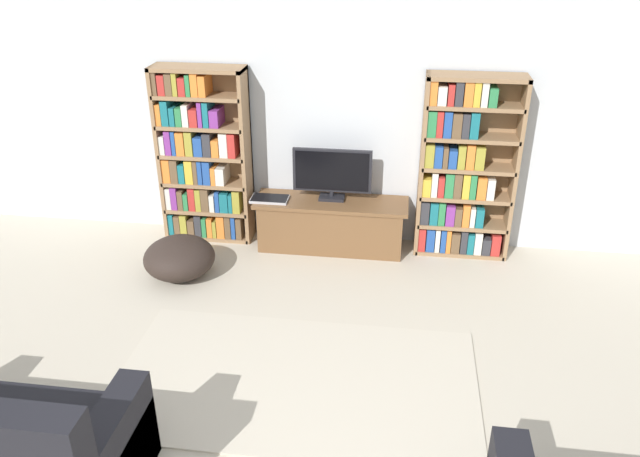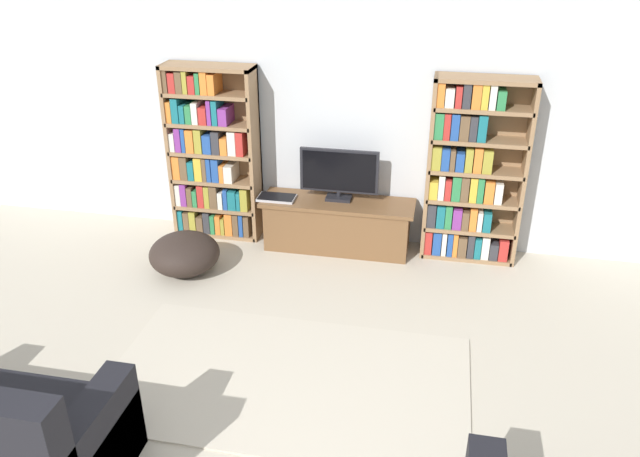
{
  "view_description": "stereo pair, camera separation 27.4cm",
  "coord_description": "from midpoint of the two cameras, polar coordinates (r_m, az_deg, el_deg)",
  "views": [
    {
      "loc": [
        0.59,
        -1.44,
        2.89
      ],
      "look_at": [
        -0.01,
        2.94,
        0.7
      ],
      "focal_mm": 35.0,
      "sensor_mm": 36.0,
      "label": 1
    },
    {
      "loc": [
        0.86,
        -1.39,
        2.89
      ],
      "look_at": [
        -0.01,
        2.94,
        0.7
      ],
      "focal_mm": 35.0,
      "sensor_mm": 36.0,
      "label": 2
    }
  ],
  "objects": [
    {
      "name": "wall_back",
      "position": [
        5.91,
        4.01,
        10.72
      ],
      "size": [
        8.8,
        0.06,
        2.6
      ],
      "color": "silver",
      "rests_on": "ground_plane"
    },
    {
      "name": "bookshelf_right",
      "position": [
        5.85,
        14.81,
        4.83
      ],
      "size": [
        0.87,
        0.3,
        1.71
      ],
      "color": "#93704C",
      "rests_on": "ground_plane"
    },
    {
      "name": "bookshelf_left",
      "position": [
        6.18,
        -8.65,
        6.51
      ],
      "size": [
        0.87,
        0.3,
        1.71
      ],
      "color": "#93704C",
      "rests_on": "ground_plane"
    },
    {
      "name": "television",
      "position": [
        5.86,
        3.1,
        5.03
      ],
      "size": [
        0.74,
        0.16,
        0.5
      ],
      "color": "black",
      "rests_on": "tv_stand"
    },
    {
      "name": "laptop",
      "position": [
        5.96,
        -2.67,
        2.82
      ],
      "size": [
        0.36,
        0.21,
        0.03
      ],
      "color": "#B7B7BC",
      "rests_on": "tv_stand"
    },
    {
      "name": "area_rug",
      "position": [
        4.48,
        -1.2,
        -13.67
      ],
      "size": [
        2.51,
        1.43,
        0.02
      ],
      "color": "beige",
      "rests_on": "ground_plane"
    },
    {
      "name": "tv_stand",
      "position": [
        6.02,
        2.91,
        0.35
      ],
      "size": [
        1.46,
        0.45,
        0.49
      ],
      "color": "brown",
      "rests_on": "ground_plane"
    },
    {
      "name": "beanbag_ottoman",
      "position": [
        5.75,
        -10.95,
        -2.29
      ],
      "size": [
        0.63,
        0.63,
        0.36
      ],
      "primitive_type": "ellipsoid",
      "color": "#2D231E",
      "rests_on": "ground_plane"
    }
  ]
}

